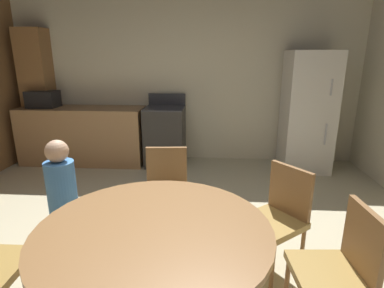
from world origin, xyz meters
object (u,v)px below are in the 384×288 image
Objects in this scene: oven_range at (165,136)px; refrigerator at (307,112)px; microwave at (43,99)px; chair_north at (166,189)px; chair_northeast at (279,214)px; person_child at (64,203)px; chair_east at (340,266)px; dining_table at (155,250)px.

oven_range is 2.19m from refrigerator.
microwave is 3.11m from chair_north.
chair_north is at bearing -42.45° from microwave.
refrigerator is 2.02× the size of chair_northeast.
oven_range reaches higher than person_child.
chair_north is (0.33, -2.07, 0.03)m from oven_range.
refrigerator is at bearing -105.87° from chair_east.
chair_east is at bearing 3.85° from dining_table.
chair_north reaches higher than dining_table.
dining_table is at bearing 0.00° from chair_east.
chair_northeast is 1.02m from chair_north.
dining_table is 1.23× the size of person_child.
refrigerator is 3.11m from chair_east.
dining_table is 1.09m from chair_east.
microwave reaches higher than dining_table.
microwave is at bearing 126.85° from dining_table.
refrigerator is (2.15, -0.05, 0.41)m from oven_range.
person_child is at bearing -61.53° from chair_north.
oven_range is at bearing -175.98° from chair_north.
chair_northeast is at bearing -72.69° from chair_east.
oven_range is at bearing 116.30° from person_child.
chair_northeast is 1.00× the size of chair_north.
dining_table is at bearing -82.26° from oven_range.
refrigerator reaches higher than chair_east.
chair_east is at bearing 20.16° from person_child.
chair_north is (-1.82, -2.02, -0.38)m from refrigerator.
person_child reaches higher than chair_northeast.
oven_range is 2.50× the size of microwave.
dining_table is 1.09m from chair_northeast.
microwave reaches higher than oven_range.
person_child is (-0.40, -2.56, 0.11)m from oven_range.
person_child is (-1.91, 0.52, 0.08)m from chair_east.
refrigerator reaches higher than microwave.
chair_north is at bearing -61.70° from chair_northeast.
refrigerator reaches higher than chair_northeast.
microwave is 4.08m from chair_northeast.
refrigerator is 4.00× the size of microwave.
microwave is at bearing 156.08° from person_child.
chair_north is at bearing -131.99° from refrigerator.
microwave is 0.33× the size of dining_table.
person_child is (-1.68, -0.08, 0.08)m from chair_northeast.
dining_table is 1.53× the size of chair_northeast.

